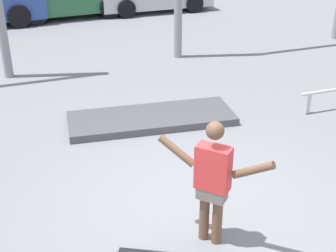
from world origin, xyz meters
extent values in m
plane|color=slate|center=(0.00, 0.00, 0.00)|extent=(36.00, 36.00, 0.00)
cylinder|color=brown|center=(-0.24, -0.62, 0.36)|extent=(0.12, 0.12, 0.73)
cylinder|color=brown|center=(-0.13, -0.74, 0.36)|extent=(0.12, 0.12, 0.73)
cube|color=slate|center=(-0.18, -0.68, 0.67)|extent=(0.35, 0.36, 0.16)
cube|color=#DB3838|center=(-0.18, -0.68, 0.99)|extent=(0.40, 0.41, 0.53)
sphere|color=brown|center=(-0.18, -0.68, 1.45)|extent=(0.20, 0.20, 0.20)
cylinder|color=brown|center=(-0.48, -0.35, 1.09)|extent=(0.38, 0.40, 0.32)
cylinder|color=brown|center=(0.12, -1.01, 1.09)|extent=(0.38, 0.40, 0.32)
cylinder|color=silver|center=(-1.13, -0.58, 0.03)|extent=(0.06, 0.05, 0.05)
cube|color=#47474C|center=(0.21, 2.61, 0.07)|extent=(3.07, 1.41, 0.13)
cylinder|color=#B7BABF|center=(3.07, 1.93, 0.20)|extent=(0.07, 0.07, 0.40)
cylinder|color=black|center=(-1.51, 12.07, 0.35)|extent=(0.72, 0.25, 0.71)
cylinder|color=black|center=(-1.43, 10.34, 0.35)|extent=(0.72, 0.25, 0.71)
cylinder|color=black|center=(1.48, 10.59, 0.35)|extent=(0.71, 0.25, 0.70)
cylinder|color=black|center=(-1.03, 12.19, 0.35)|extent=(0.71, 0.25, 0.70)
cylinder|color=black|center=(-0.94, 10.47, 0.35)|extent=(0.71, 0.25, 0.70)
cylinder|color=black|center=(4.42, 10.40, 0.30)|extent=(0.61, 0.23, 0.61)
cylinder|color=black|center=(1.99, 10.43, 0.30)|extent=(0.61, 0.23, 0.61)
camera|label=1|loc=(-2.19, -4.61, 3.68)|focal=50.00mm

